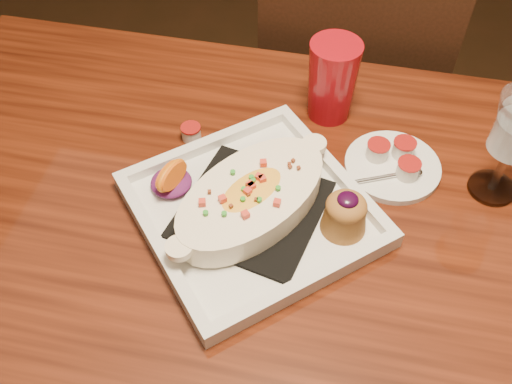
% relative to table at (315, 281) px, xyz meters
% --- Properties ---
extents(table, '(1.50, 0.90, 0.75)m').
position_rel_table_xyz_m(table, '(0.00, 0.00, 0.00)').
color(table, maroon).
rests_on(table, floor).
extents(chair_far, '(0.42, 0.42, 0.93)m').
position_rel_table_xyz_m(chair_far, '(-0.00, 0.63, -0.15)').
color(chair_far, black).
rests_on(chair_far, floor).
extents(plate, '(0.45, 0.45, 0.08)m').
position_rel_table_xyz_m(plate, '(-0.10, 0.04, 0.13)').
color(plate, silver).
rests_on(plate, table).
extents(saucer, '(0.16, 0.16, 0.11)m').
position_rel_table_xyz_m(saucer, '(0.09, 0.18, 0.11)').
color(saucer, silver).
rests_on(saucer, table).
extents(creamer_loose, '(0.03, 0.03, 0.03)m').
position_rel_table_xyz_m(creamer_loose, '(-0.25, 0.18, 0.11)').
color(creamer_loose, silver).
rests_on(creamer_loose, table).
extents(red_tumbler, '(0.09, 0.09, 0.15)m').
position_rel_table_xyz_m(red_tumbler, '(-0.03, 0.29, 0.17)').
color(red_tumbler, '#A20B15').
rests_on(red_tumbler, table).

